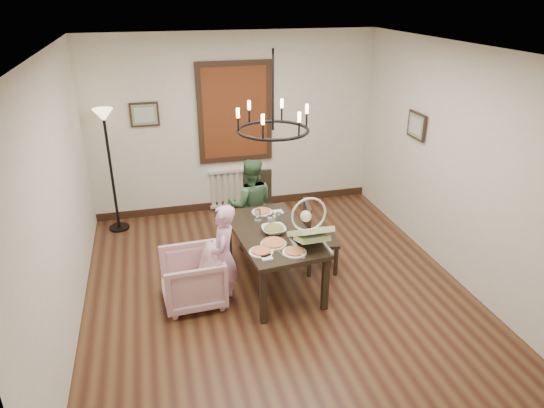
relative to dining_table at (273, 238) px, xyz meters
name	(u,v)px	position (x,y,z in m)	size (l,w,h in m)	color
room_shell	(268,170)	(0.01, 0.25, 0.77)	(4.51, 5.00, 2.81)	#55351D
dining_table	(273,238)	(0.00, 0.00, 0.00)	(1.00, 1.59, 0.71)	black
chair_far	(261,206)	(0.15, 1.25, -0.15)	(0.42, 0.42, 0.96)	black
chair_right	(321,236)	(0.68, 0.16, -0.15)	(0.42, 0.42, 0.95)	black
armchair	(192,278)	(-0.99, -0.15, -0.31)	(0.68, 0.70, 0.64)	#CF9E9F
elderly_woman	(224,264)	(-0.63, -0.26, -0.12)	(0.37, 0.24, 1.02)	#DD9CC2
seated_man	(251,212)	(-0.06, 0.96, -0.09)	(0.53, 0.41, 1.08)	#355A38
baby_bouncer	(310,230)	(0.31, -0.42, 0.28)	(0.43, 0.59, 0.39)	beige
salad_bowl	(274,229)	(0.00, -0.02, 0.13)	(0.34, 0.34, 0.08)	white
pizza_platter	(273,243)	(-0.08, -0.31, 0.10)	(0.29, 0.29, 0.04)	tan
drinking_glass	(270,221)	(0.00, 0.14, 0.16)	(0.08, 0.08, 0.15)	silver
window_blinds	(235,113)	(0.01, 2.34, 0.97)	(1.00, 0.03, 1.40)	maroon
radiator	(237,187)	(0.01, 2.36, -0.28)	(0.92, 0.12, 0.62)	silver
picture_back	(144,115)	(-1.34, 2.35, 1.02)	(0.42, 0.03, 0.36)	black
picture_right	(417,126)	(2.22, 0.78, 1.02)	(0.42, 0.03, 0.36)	black
floor_lamp	(112,173)	(-1.89, 2.03, 0.27)	(0.30, 0.30, 1.80)	black
chandelier	(273,130)	(0.00, 0.00, 1.32)	(0.80, 0.80, 0.04)	black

